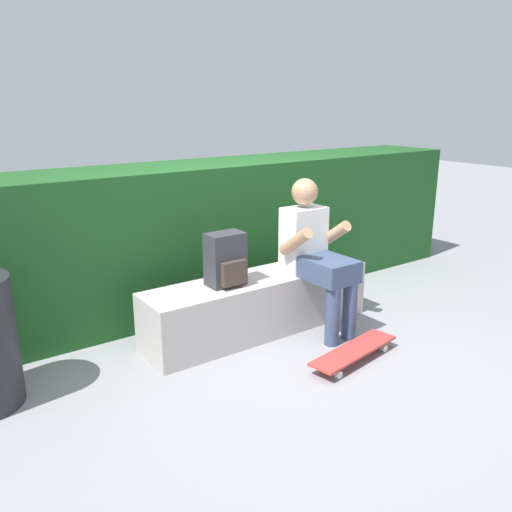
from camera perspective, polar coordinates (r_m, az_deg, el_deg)
ground_plane at (r=4.09m, az=3.19°, el=-9.64°), size 24.00×24.00×0.00m
bench_main at (r=4.24m, az=0.32°, el=-5.20°), size 1.92×0.45×0.46m
person_skater at (r=4.18m, az=6.42°, el=0.56°), size 0.49×0.62×1.21m
skateboard_near_person at (r=3.90m, az=10.51°, el=-10.05°), size 0.82×0.32×0.09m
backpack_on_bench at (r=3.93m, az=-3.25°, el=-0.46°), size 0.28×0.23×0.40m
hedge_row at (r=5.06m, az=-1.66°, el=3.15°), size 4.91×0.78×1.26m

